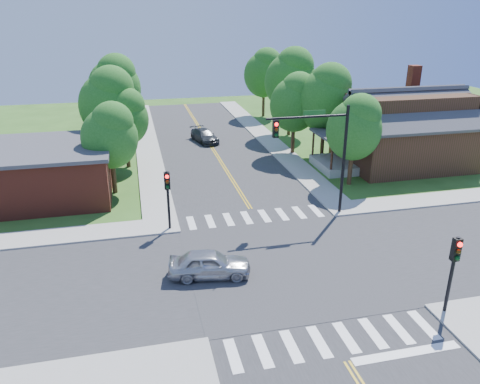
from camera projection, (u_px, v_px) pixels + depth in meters
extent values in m
plane|color=#30591B|center=(285.00, 265.00, 24.82)|extent=(100.00, 100.00, 0.00)
cube|color=#2D2D30|center=(285.00, 265.00, 24.82)|extent=(10.00, 90.00, 0.04)
cube|color=#2D2D30|center=(285.00, 265.00, 24.81)|extent=(90.00, 10.00, 0.04)
cube|color=#2D2D30|center=(285.00, 265.00, 24.82)|extent=(10.20, 10.20, 0.06)
cube|color=#9E9B93|center=(266.00, 138.00, 48.71)|extent=(2.20, 40.00, 0.14)
cube|color=#9E9B93|center=(147.00, 145.00, 46.15)|extent=(2.20, 40.00, 0.14)
cube|color=white|center=(191.00, 223.00, 29.54)|extent=(0.45, 2.00, 0.01)
cube|color=white|center=(210.00, 221.00, 29.79)|extent=(0.45, 2.00, 0.01)
cube|color=white|center=(229.00, 219.00, 30.04)|extent=(0.45, 2.00, 0.01)
cube|color=white|center=(247.00, 218.00, 30.29)|extent=(0.45, 2.00, 0.01)
cube|color=white|center=(264.00, 216.00, 30.55)|extent=(0.45, 2.00, 0.01)
cube|color=white|center=(282.00, 214.00, 30.80)|extent=(0.45, 2.00, 0.01)
cube|color=white|center=(299.00, 212.00, 31.05)|extent=(0.45, 2.00, 0.01)
cube|color=white|center=(316.00, 211.00, 31.30)|extent=(0.45, 2.00, 0.01)
cube|color=white|center=(233.00, 356.00, 18.31)|extent=(0.45, 2.00, 0.01)
cube|color=white|center=(263.00, 351.00, 18.56)|extent=(0.45, 2.00, 0.01)
cube|color=white|center=(291.00, 346.00, 18.81)|extent=(0.45, 2.00, 0.01)
cube|color=white|center=(319.00, 342.00, 19.07)|extent=(0.45, 2.00, 0.01)
cube|color=white|center=(346.00, 337.00, 19.32)|extent=(0.45, 2.00, 0.01)
cube|color=white|center=(373.00, 333.00, 19.57)|extent=(0.45, 2.00, 0.01)
cube|color=white|center=(399.00, 329.00, 19.82)|extent=(0.45, 2.00, 0.01)
cube|color=white|center=(424.00, 325.00, 20.08)|extent=(0.45, 2.00, 0.01)
cube|color=gold|center=(205.00, 138.00, 48.55)|extent=(0.10, 37.50, 0.01)
cube|color=gold|center=(207.00, 138.00, 48.59)|extent=(0.10, 37.50, 0.01)
cube|color=white|center=(406.00, 354.00, 18.47)|extent=(4.60, 0.45, 0.09)
cylinder|color=black|center=(344.00, 161.00, 29.74)|extent=(0.20, 0.20, 7.20)
cylinder|color=black|center=(308.00, 117.00, 28.09)|extent=(5.20, 0.14, 0.14)
cube|color=#19591E|center=(314.00, 113.00, 28.04)|extent=(1.40, 0.04, 0.30)
cube|color=black|center=(276.00, 129.00, 27.90)|extent=(0.34, 0.28, 1.05)
sphere|color=#FF0C0C|center=(277.00, 124.00, 27.63)|extent=(0.22, 0.22, 0.22)
sphere|color=#3F2605|center=(276.00, 130.00, 27.75)|extent=(0.22, 0.22, 0.22)
sphere|color=#05330F|center=(276.00, 135.00, 27.87)|extent=(0.22, 0.22, 0.22)
cylinder|color=black|center=(451.00, 276.00, 20.23)|extent=(0.16, 0.16, 3.80)
cube|color=black|center=(456.00, 249.00, 19.74)|extent=(0.34, 0.28, 1.05)
sphere|color=#FF0C0C|center=(460.00, 245.00, 19.47)|extent=(0.22, 0.22, 0.22)
sphere|color=#3F2605|center=(459.00, 251.00, 19.59)|extent=(0.22, 0.22, 0.22)
sphere|color=#05330F|center=(457.00, 258.00, 19.71)|extent=(0.22, 0.22, 0.22)
cylinder|color=black|center=(168.00, 201.00, 28.01)|extent=(0.16, 0.16, 3.80)
cube|color=black|center=(167.00, 181.00, 27.52)|extent=(0.34, 0.28, 1.05)
sphere|color=#FF0C0C|center=(167.00, 177.00, 27.25)|extent=(0.22, 0.22, 0.22)
sphere|color=#3F2605|center=(167.00, 182.00, 27.37)|extent=(0.22, 0.22, 0.22)
sphere|color=#05330F|center=(168.00, 187.00, 27.49)|extent=(0.22, 0.22, 0.22)
cube|color=#352412|center=(403.00, 141.00, 40.14)|extent=(10.00, 8.00, 4.00)
cube|color=#9E9B93|center=(333.00, 165.00, 39.42)|extent=(2.60, 4.50, 0.70)
cylinder|color=#352412|center=(332.00, 159.00, 36.92)|extent=(0.18, 0.18, 2.50)
cylinder|color=#352412|center=(313.00, 145.00, 40.54)|extent=(0.18, 0.18, 2.50)
cube|color=#38383D|center=(336.00, 135.00, 38.46)|extent=(2.80, 4.80, 0.18)
cube|color=maroon|center=(409.00, 114.00, 43.26)|extent=(0.90, 0.90, 7.11)
cube|color=maroon|center=(37.00, 174.00, 33.14)|extent=(10.00, 8.00, 3.50)
cube|color=#38383D|center=(33.00, 149.00, 32.46)|extent=(10.40, 8.40, 0.25)
cylinder|color=#382314|center=(350.00, 168.00, 35.66)|extent=(0.34, 0.34, 2.61)
ellipsoid|color=#1F5A1A|center=(354.00, 130.00, 34.57)|extent=(4.12, 3.92, 4.54)
sphere|color=#1F5A1A|center=(360.00, 114.00, 34.00)|extent=(3.02, 3.02, 3.02)
cylinder|color=#382314|center=(323.00, 140.00, 42.09)|extent=(0.34, 0.34, 3.14)
ellipsoid|color=#1F5A1A|center=(325.00, 101.00, 40.78)|extent=(4.96, 4.71, 5.46)
sphere|color=#1F5A1A|center=(330.00, 84.00, 40.11)|extent=(3.64, 3.64, 3.64)
cylinder|color=#382314|center=(289.00, 119.00, 49.43)|extent=(0.34, 0.34, 3.41)
ellipsoid|color=#1F5A1A|center=(291.00, 82.00, 48.01)|extent=(5.38, 5.11, 5.92)
sphere|color=#1F5A1A|center=(295.00, 66.00, 47.30)|extent=(3.95, 3.95, 3.95)
cylinder|color=#382314|center=(263.00, 104.00, 58.07)|extent=(0.34, 0.34, 3.10)
ellipsoid|color=#1F5A1A|center=(264.00, 75.00, 56.78)|extent=(4.89, 4.65, 5.38)
sphere|color=#1F5A1A|center=(267.00, 63.00, 56.12)|extent=(3.59, 3.59, 3.59)
cylinder|color=#382314|center=(114.00, 176.00, 34.08)|extent=(0.34, 0.34, 2.52)
ellipsoid|color=#1F5A1A|center=(110.00, 138.00, 33.02)|extent=(3.98, 3.78, 4.38)
sphere|color=#1F5A1A|center=(112.00, 122.00, 32.47)|extent=(2.92, 2.92, 2.92)
cylinder|color=#382314|center=(114.00, 147.00, 40.07)|extent=(0.34, 0.34, 3.14)
ellipsoid|color=#1F5A1A|center=(109.00, 106.00, 38.76)|extent=(4.96, 4.72, 5.46)
sphere|color=#1F5A1A|center=(111.00, 88.00, 38.09)|extent=(3.64, 3.64, 3.64)
cylinder|color=#382314|center=(118.00, 125.00, 47.33)|extent=(0.34, 0.34, 3.24)
ellipsoid|color=#1F5A1A|center=(115.00, 88.00, 45.98)|extent=(5.11, 4.85, 5.62)
sphere|color=#1F5A1A|center=(116.00, 73.00, 45.29)|extent=(3.75, 3.75, 3.75)
cylinder|color=#382314|center=(120.00, 110.00, 56.02)|extent=(0.34, 0.34, 2.46)
ellipsoid|color=#1F5A1A|center=(118.00, 87.00, 54.99)|extent=(3.88, 3.68, 4.26)
sphere|color=#1F5A1A|center=(120.00, 77.00, 54.45)|extent=(2.84, 2.84, 2.84)
cylinder|color=#382314|center=(293.00, 139.00, 43.06)|extent=(0.34, 0.34, 2.81)
ellipsoid|color=#1F5A1A|center=(294.00, 105.00, 41.89)|extent=(4.43, 4.21, 4.87)
sphere|color=#1F5A1A|center=(299.00, 90.00, 41.28)|extent=(3.25, 3.25, 3.25)
cylinder|color=#382314|center=(128.00, 153.00, 39.59)|extent=(0.34, 0.34, 2.52)
ellipsoid|color=#1F5A1A|center=(124.00, 120.00, 38.54)|extent=(3.98, 3.78, 4.37)
sphere|color=#1F5A1A|center=(127.00, 105.00, 37.98)|extent=(2.92, 2.92, 2.92)
imported|color=#B9BBC1|center=(210.00, 264.00, 23.50)|extent=(2.96, 4.64, 1.40)
imported|color=#303335|center=(205.00, 136.00, 47.12)|extent=(3.84, 5.16, 1.25)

